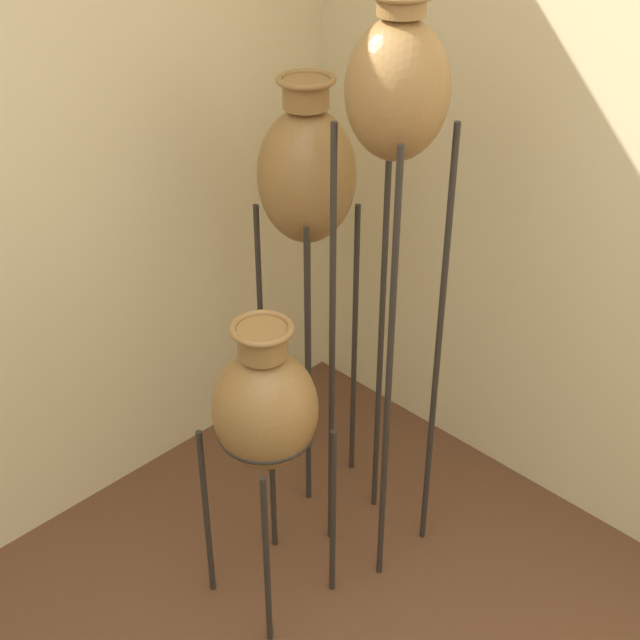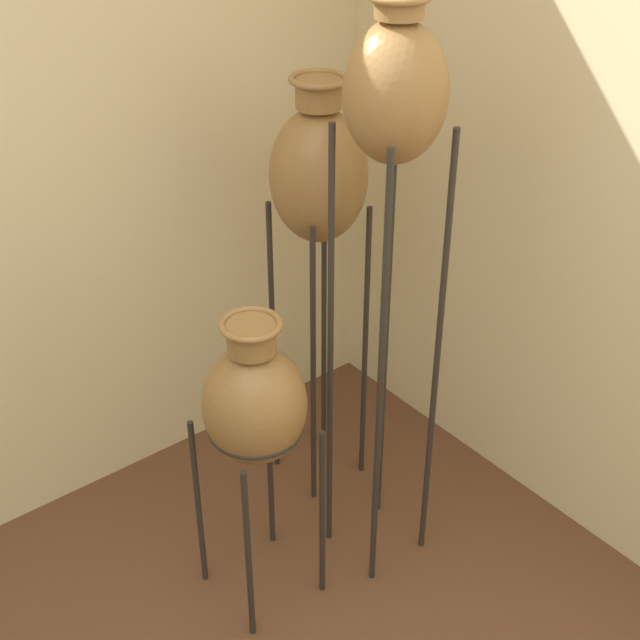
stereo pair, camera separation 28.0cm
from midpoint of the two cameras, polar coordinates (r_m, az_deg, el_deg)
The scene contains 3 objects.
vase_stand_tall at distance 2.45m, azimuth 1.59°, elevation 13.22°, with size 0.28×0.28×1.91m.
vase_stand_medium at distance 2.93m, azimuth -3.62°, elevation 8.91°, with size 0.32×0.32×1.58m.
vase_stand_short at distance 2.65m, azimuth -6.56°, elevation -5.77°, with size 0.32×0.32×1.07m.
Camera 1 is at (-0.61, -0.58, 2.40)m, focal length 50.00 mm.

